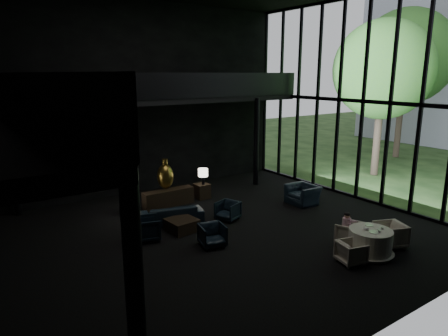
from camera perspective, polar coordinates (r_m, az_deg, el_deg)
floor at (r=13.07m, az=-0.97°, el=-9.49°), size 14.00×12.00×0.02m
wall_back at (r=17.40m, az=-12.14°, el=9.54°), size 14.00×0.04×8.00m
wall_front at (r=7.84m, az=23.95°, el=4.32°), size 14.00×0.04×8.00m
curtain_wall at (r=16.92m, az=19.27°, el=9.00°), size 0.20×12.00×8.00m
mezzanine_back at (r=16.91m, az=-7.65°, el=9.62°), size 12.00×2.00×0.25m
railing_left at (r=10.19m, az=-25.58°, el=9.41°), size 0.06×12.00×1.00m
railing_back at (r=15.99m, az=-6.06°, el=11.60°), size 12.00×0.06×1.00m
column_sw at (r=5.57m, az=-12.39°, el=-20.51°), size 0.24×0.24×4.00m
column_nw at (r=16.13m, az=-27.96°, el=0.80°), size 0.24×0.24×4.00m
column_ne at (r=18.37m, az=4.64°, el=3.70°), size 0.24×0.24×4.00m
tree_near at (r=21.35m, az=21.79°, el=12.88°), size 4.80×4.80×7.65m
tree_far at (r=26.65m, az=24.52°, el=14.19°), size 5.60×5.60×8.80m
console at (r=15.81m, az=-7.93°, el=-4.24°), size 2.05×0.47×0.65m
bronze_urn at (r=15.77m, az=-8.38°, el=-1.15°), size 0.64×0.64×1.19m
side_table_left at (r=15.22m, az=-13.32°, el=-5.43°), size 0.48×0.48×0.52m
table_lamp_left at (r=15.06m, az=-13.59°, el=-2.50°), size 0.44×0.44×0.74m
side_table_right at (r=16.64m, az=-3.16°, el=-3.30°), size 0.55×0.55×0.61m
table_lamp_right at (r=16.35m, az=-3.01°, el=-0.75°), size 0.40×0.40×0.67m
sofa at (r=14.03m, az=-7.43°, el=-6.13°), size 2.23×1.14×0.84m
lounge_armchair_west at (r=12.77m, az=-11.01°, el=-8.24°), size 0.97×1.01×0.85m
lounge_armchair_east at (r=14.20m, az=0.54°, el=-6.06°), size 0.84×0.86×0.70m
lounge_armchair_south at (r=12.14m, az=-1.68°, el=-9.50°), size 0.82×0.78×0.71m
window_armchair at (r=16.16m, az=11.21°, el=-3.16°), size 0.84×1.27×1.09m
coffee_table at (r=13.37m, az=-6.05°, el=-8.09°), size 0.99×0.99×0.40m
dining_table at (r=12.35m, az=20.12°, el=-10.11°), size 1.37×1.37×0.75m
dining_chair_north at (r=12.87m, az=17.51°, el=-8.76°), size 0.89×0.87×0.73m
dining_chair_east at (r=13.07m, az=22.65°, el=-8.58°), size 1.02×1.05×0.84m
dining_chair_west at (r=11.68m, az=17.71°, el=-11.44°), size 0.68×0.71×0.61m
child at (r=12.75m, az=17.13°, el=-7.23°), size 0.25×0.25×0.55m
plate_a at (r=12.03m, az=20.65°, el=-8.58°), size 0.34×0.34×0.02m
plate_b at (r=12.50m, az=20.03°, el=-7.68°), size 0.30×0.30×0.02m
saucer at (r=12.31m, az=21.29°, el=-8.13°), size 0.15×0.15×0.01m
coffee_cup at (r=12.34m, az=21.67°, el=-7.92°), size 0.11×0.11×0.06m
cereal_bowl at (r=12.13m, az=19.63°, el=-8.14°), size 0.15×0.15×0.08m
cream_pot at (r=12.06m, az=21.31°, el=-8.44°), size 0.07×0.07×0.07m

